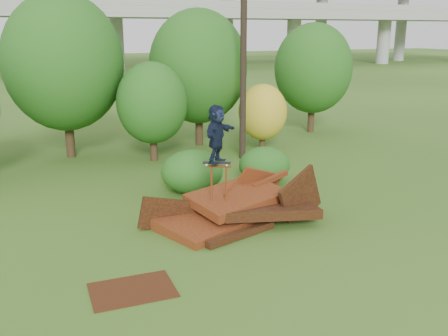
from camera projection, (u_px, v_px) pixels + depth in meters
name	position (u px, v px, depth m)	size (l,w,h in m)	color
ground	(279.00, 238.00, 13.88)	(240.00, 240.00, 0.00)	#2D5116
scrap_pile	(239.00, 208.00, 14.97)	(5.80, 3.16, 2.00)	#431B0C
grind_rail	(219.00, 191.00, 14.48)	(0.68, 0.38, 1.85)	maroon
skateboard	(217.00, 163.00, 14.26)	(0.81, 0.55, 0.08)	black
skater	(217.00, 134.00, 14.03)	(1.54, 0.49, 1.66)	black
flat_plate	(132.00, 290.00, 11.05)	(1.83, 1.31, 0.03)	#3C1C0D
tree_1	(64.00, 63.00, 21.71)	(5.19, 5.19, 7.21)	black
tree_2	(152.00, 103.00, 21.50)	(3.07, 3.07, 4.33)	black
tree_3	(198.00, 67.00, 24.18)	(4.78, 4.78, 6.64)	black
tree_4	(263.00, 112.00, 23.55)	(2.31, 2.31, 3.19)	black
tree_5	(313.00, 68.00, 27.54)	(4.29, 4.29, 6.03)	black
shrub_left	(192.00, 171.00, 17.62)	(2.21, 2.04, 1.53)	#225416
shrub_right	(264.00, 165.00, 18.73)	(1.96, 1.79, 1.39)	#225416
utility_pole	(243.00, 47.00, 21.25)	(1.40, 0.28, 9.68)	black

